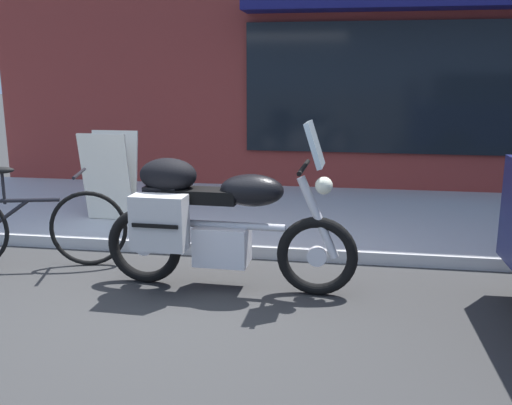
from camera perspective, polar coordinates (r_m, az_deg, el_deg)
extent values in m
plane|color=#2E2E2E|center=(4.54, -9.25, -10.21)|extent=(80.00, 80.00, 0.00)
torus|color=black|center=(4.61, 6.13, -5.37)|extent=(0.66, 0.11, 0.65)
cylinder|color=silver|center=(4.61, 6.13, -5.37)|extent=(0.16, 0.06, 0.16)
torus|color=black|center=(4.95, -11.10, -4.28)|extent=(0.66, 0.11, 0.65)
cylinder|color=silver|center=(4.95, -11.10, -4.28)|extent=(0.16, 0.06, 0.16)
cube|color=silver|center=(4.72, -3.40, -4.24)|extent=(0.45, 0.31, 0.32)
cylinder|color=silver|center=(4.66, -2.83, -2.29)|extent=(0.96, 0.09, 0.06)
ellipsoid|color=black|center=(4.55, -0.42, 1.23)|extent=(0.53, 0.30, 0.26)
cube|color=black|center=(4.66, -5.49, 0.71)|extent=(0.61, 0.26, 0.11)
cube|color=black|center=(4.77, -9.28, 0.63)|extent=(0.29, 0.23, 0.18)
cylinder|color=silver|center=(4.52, 6.22, -1.52)|extent=(0.35, 0.08, 0.67)
cylinder|color=black|center=(4.45, 4.81, 3.54)|extent=(0.05, 0.62, 0.04)
cube|color=silver|center=(4.42, 5.89, 5.81)|extent=(0.16, 0.32, 0.35)
sphere|color=#EAEACC|center=(4.46, 6.82, 1.69)|extent=(0.14, 0.14, 0.14)
cube|color=#AEAEAE|center=(4.57, -9.66, -1.99)|extent=(0.45, 0.21, 0.44)
cube|color=black|center=(4.47, -10.11, -2.34)|extent=(0.37, 0.03, 0.03)
ellipsoid|color=black|center=(4.72, -8.79, 2.74)|extent=(0.49, 0.33, 0.28)
torus|color=black|center=(5.50, -16.42, -2.52)|extent=(0.70, 0.22, 0.71)
cylinder|color=black|center=(5.56, -22.00, 0.20)|extent=(0.58, 0.18, 0.04)
cylinder|color=black|center=(5.66, -23.93, -1.42)|extent=(0.45, 0.15, 0.34)
cylinder|color=black|center=(5.60, -23.99, 1.36)|extent=(0.03, 0.03, 0.30)
ellipsoid|color=black|center=(5.57, -24.14, 2.97)|extent=(0.24, 0.15, 0.06)
cylinder|color=black|center=(5.40, -17.29, 2.80)|extent=(0.15, 0.47, 0.03)
cube|color=silver|center=(6.57, -14.79, 2.43)|extent=(0.55, 0.20, 0.99)
cube|color=silver|center=(6.76, -14.03, 2.77)|extent=(0.55, 0.20, 0.99)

